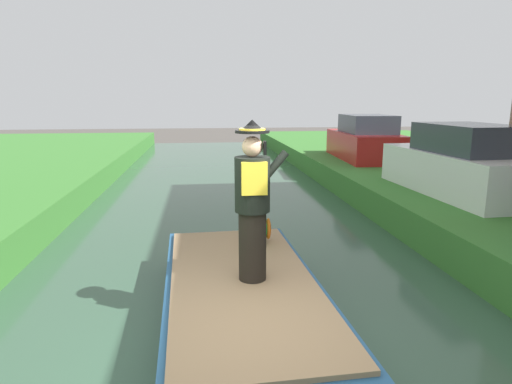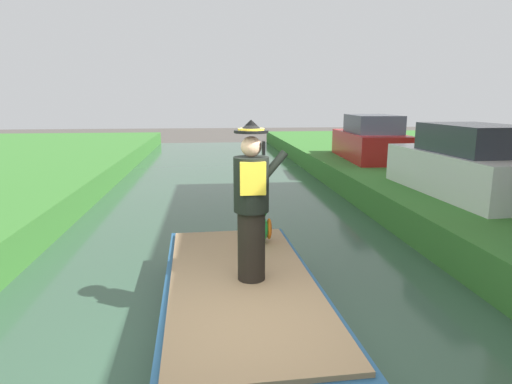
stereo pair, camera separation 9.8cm
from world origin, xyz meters
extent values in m
plane|color=#4C4742|center=(0.00, 0.00, 0.00)|extent=(80.00, 80.00, 0.00)
cube|color=#33513D|center=(0.00, 0.00, 0.05)|extent=(6.68, 48.00, 0.10)
cube|color=#23517A|center=(0.00, 0.89, 0.38)|extent=(1.95, 4.26, 0.56)
cube|color=#997A56|center=(0.00, 0.89, 0.69)|extent=(1.80, 3.92, 0.05)
cylinder|color=black|center=(0.12, 0.89, 1.12)|extent=(0.32, 0.32, 0.82)
cylinder|color=black|center=(0.12, 0.89, 1.84)|extent=(0.40, 0.40, 0.62)
cube|color=gold|center=(0.12, 0.70, 1.94)|extent=(0.28, 0.06, 0.36)
sphere|color=#DBA884|center=(0.12, 0.89, 2.27)|extent=(0.23, 0.23, 0.23)
cylinder|color=black|center=(0.12, 0.89, 2.43)|extent=(0.38, 0.38, 0.03)
cone|color=black|center=(0.12, 0.89, 2.50)|extent=(0.26, 0.26, 0.12)
cylinder|color=gold|center=(0.12, 0.89, 2.46)|extent=(0.29, 0.29, 0.02)
cylinder|color=black|center=(0.34, 0.85, 2.02)|extent=(0.38, 0.09, 0.43)
cube|color=black|center=(0.25, 0.83, 2.26)|extent=(0.03, 0.08, 0.15)
ellipsoid|color=green|center=(0.37, 2.21, 0.91)|extent=(0.26, 0.32, 0.40)
sphere|color=green|center=(0.37, 2.17, 1.18)|extent=(0.20, 0.20, 0.20)
cone|color=yellow|center=(0.37, 2.07, 1.17)|extent=(0.09, 0.09, 0.09)
ellipsoid|color=orange|center=(0.23, 2.21, 0.91)|extent=(0.08, 0.20, 0.32)
ellipsoid|color=orange|center=(0.51, 2.21, 0.91)|extent=(0.08, 0.20, 0.32)
cube|color=white|center=(5.14, 4.85, 1.22)|extent=(1.86, 4.06, 0.90)
cube|color=#2D333D|center=(5.14, 4.65, 1.97)|extent=(1.53, 2.26, 0.60)
cube|color=red|center=(5.14, 10.58, 1.22)|extent=(1.93, 4.09, 0.90)
cube|color=#2D333D|center=(5.14, 10.38, 1.97)|extent=(1.57, 2.28, 0.60)
camera|label=1|loc=(-0.44, -3.89, 2.77)|focal=30.63mm
camera|label=2|loc=(-0.34, -3.90, 2.77)|focal=30.63mm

